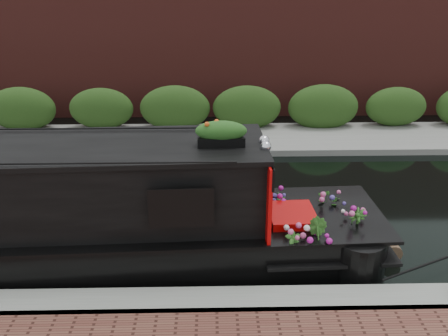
{
  "coord_description": "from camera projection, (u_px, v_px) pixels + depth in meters",
  "views": [
    {
      "loc": [
        1.08,
        -9.25,
        4.79
      ],
      "look_at": [
        1.28,
        -0.6,
        1.18
      ],
      "focal_mm": 40.0,
      "sensor_mm": 36.0,
      "label": 1
    }
  ],
  "objects": [
    {
      "name": "ground",
      "position": [
        162.0,
        210.0,
        10.36
      ],
      "size": [
        80.0,
        80.0,
        0.0
      ],
      "primitive_type": "plane",
      "color": "black",
      "rests_on": "ground"
    },
    {
      "name": "near_bank_coping",
      "position": [
        141.0,
        314.0,
        7.31
      ],
      "size": [
        40.0,
        0.6,
        0.5
      ],
      "primitive_type": "cube",
      "color": "gray",
      "rests_on": "ground"
    },
    {
      "name": "far_bank_path",
      "position": [
        175.0,
        142.0,
        14.23
      ],
      "size": [
        40.0,
        2.4,
        0.34
      ],
      "primitive_type": "cube",
      "color": "gray",
      "rests_on": "ground"
    },
    {
      "name": "far_hedge",
      "position": [
        177.0,
        132.0,
        15.06
      ],
      "size": [
        40.0,
        1.1,
        2.8
      ],
      "primitive_type": "cube",
      "color": "#254416",
      "rests_on": "ground"
    },
    {
      "name": "far_brick_wall",
      "position": [
        181.0,
        113.0,
        17.0
      ],
      "size": [
        40.0,
        1.0,
        8.0
      ],
      "primitive_type": "cube",
      "color": "#5A231E",
      "rests_on": "ground"
    },
    {
      "name": "narrowboat",
      "position": [
        23.0,
        220.0,
        8.27
      ],
      "size": [
        11.63,
        2.54,
        2.72
      ],
      "rotation": [
        0.0,
        0.0,
        0.04
      ],
      "color": "black",
      "rests_on": "ground"
    },
    {
      "name": "rope_fender",
      "position": [
        391.0,
        249.0,
        8.66
      ],
      "size": [
        0.3,
        0.34,
        0.3
      ],
      "primitive_type": "cylinder",
      "rotation": [
        1.57,
        0.0,
        0.0
      ],
      "color": "brown",
      "rests_on": "ground"
    }
  ]
}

